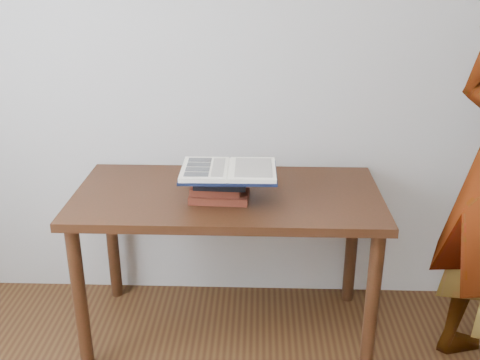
{
  "coord_description": "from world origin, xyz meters",
  "views": [
    {
      "loc": [
        0.18,
        -0.91,
        1.72
      ],
      "look_at": [
        0.1,
        1.19,
        0.87
      ],
      "focal_mm": 42.0,
      "sensor_mm": 36.0,
      "label": 1
    }
  ],
  "objects": [
    {
      "name": "open_book",
      "position": [
        0.05,
        1.29,
        0.87
      ],
      "size": [
        0.41,
        0.28,
        0.03
      ],
      "rotation": [
        0.0,
        0.0,
        0.01
      ],
      "color": "black",
      "rests_on": "book_stack"
    },
    {
      "name": "desk",
      "position": [
        0.04,
        1.38,
        0.63
      ],
      "size": [
        1.36,
        0.68,
        0.73
      ],
      "color": "#3F1C0F",
      "rests_on": "ground"
    },
    {
      "name": "book_stack",
      "position": [
        0.01,
        1.32,
        0.79
      ],
      "size": [
        0.26,
        0.18,
        0.13
      ],
      "color": "maroon",
      "rests_on": "desk"
    },
    {
      "name": "room_shell",
      "position": [
        -0.08,
        0.01,
        1.63
      ],
      "size": [
        3.54,
        3.54,
        2.62
      ],
      "color": "#BCB8B2",
      "rests_on": "ground"
    }
  ]
}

